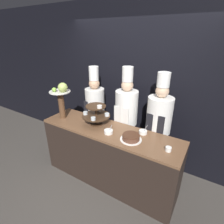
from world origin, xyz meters
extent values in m
plane|color=#47423D|center=(0.00, 0.00, 0.00)|extent=(14.00, 14.00, 0.00)
cube|color=black|center=(0.00, 1.15, 1.40)|extent=(10.00, 0.06, 2.80)
cube|color=black|center=(0.00, 0.29, 0.46)|extent=(2.18, 0.59, 0.92)
cube|color=brown|center=(0.00, 0.29, 0.94)|extent=(2.18, 0.59, 0.03)
cylinder|color=#3D2819|center=(-0.26, 0.34, 0.96)|extent=(0.20, 0.20, 0.02)
cylinder|color=#3D2819|center=(-0.26, 0.34, 1.11)|extent=(0.04, 0.04, 0.31)
cylinder|color=#3D2819|center=(-0.26, 0.34, 1.10)|extent=(0.43, 0.43, 0.02)
cylinder|color=#3D2819|center=(-0.26, 0.34, 1.26)|extent=(0.31, 0.31, 0.02)
cylinder|color=silver|center=(-0.19, 0.18, 1.13)|extent=(0.07, 0.07, 0.04)
cylinder|color=gold|center=(-0.19, 0.18, 1.12)|extent=(0.06, 0.06, 0.03)
cylinder|color=silver|center=(-0.10, 0.41, 1.13)|extent=(0.07, 0.07, 0.04)
cylinder|color=red|center=(-0.10, 0.41, 1.12)|extent=(0.06, 0.06, 0.03)
cylinder|color=silver|center=(-0.32, 0.50, 1.13)|extent=(0.07, 0.07, 0.04)
cylinder|color=green|center=(-0.32, 0.50, 1.12)|extent=(0.06, 0.06, 0.03)
cylinder|color=silver|center=(-0.41, 0.28, 1.13)|extent=(0.07, 0.07, 0.04)
cylinder|color=beige|center=(-0.41, 0.28, 1.12)|extent=(0.06, 0.06, 0.03)
cylinder|color=white|center=(-0.16, 0.30, 1.29)|extent=(0.07, 0.07, 0.04)
cylinder|color=brown|center=(-0.88, 0.24, 1.18)|extent=(0.10, 0.10, 0.45)
cylinder|color=white|center=(-0.88, 0.24, 1.41)|extent=(0.33, 0.33, 0.01)
sphere|color=#ADC160|center=(-0.80, 0.23, 1.50)|extent=(0.15, 0.15, 0.15)
sphere|color=red|center=(-0.90, 0.32, 1.46)|extent=(0.09, 0.09, 0.09)
sphere|color=#84B742|center=(-0.92, 0.16, 1.46)|extent=(0.07, 0.07, 0.07)
cylinder|color=white|center=(0.40, 0.22, 0.96)|extent=(0.29, 0.29, 0.01)
cylinder|color=brown|center=(0.40, 0.22, 0.99)|extent=(0.23, 0.23, 0.06)
cylinder|color=#472819|center=(0.40, 0.22, 1.03)|extent=(0.23, 0.23, 0.01)
cylinder|color=white|center=(0.90, 0.24, 0.98)|extent=(0.07, 0.07, 0.05)
cylinder|color=white|center=(0.05, 0.21, 0.98)|extent=(0.13, 0.13, 0.05)
cylinder|color=#BCBCC1|center=(0.09, 0.21, 1.05)|extent=(0.05, 0.01, 0.11)
cylinder|color=white|center=(0.48, 0.46, 0.98)|extent=(0.12, 0.12, 0.05)
cylinder|color=#BCBCC1|center=(0.51, 0.46, 1.05)|extent=(0.05, 0.01, 0.11)
cube|color=#38332D|center=(-0.60, 0.78, 0.42)|extent=(0.26, 0.14, 0.84)
cylinder|color=silver|center=(-0.60, 0.78, 1.10)|extent=(0.35, 0.35, 0.52)
cube|color=black|center=(-0.60, 0.62, 1.00)|extent=(0.24, 0.01, 0.33)
sphere|color=tan|center=(-0.60, 0.78, 1.46)|extent=(0.19, 0.19, 0.19)
cylinder|color=white|center=(-0.60, 0.78, 1.64)|extent=(0.17, 0.17, 0.24)
cube|color=black|center=(0.04, 0.78, 0.43)|extent=(0.28, 0.15, 0.86)
cylinder|color=white|center=(0.04, 0.78, 1.15)|extent=(0.37, 0.37, 0.56)
cube|color=white|center=(0.04, 0.60, 1.03)|extent=(0.26, 0.01, 0.36)
sphere|color=#DBB28E|center=(0.04, 0.78, 1.52)|extent=(0.19, 0.19, 0.19)
cylinder|color=white|center=(0.04, 0.78, 1.70)|extent=(0.17, 0.17, 0.23)
cube|color=black|center=(0.59, 0.78, 0.43)|extent=(0.28, 0.15, 0.87)
cylinder|color=white|center=(0.59, 0.78, 1.15)|extent=(0.38, 0.38, 0.55)
cube|color=black|center=(0.59, 0.60, 1.03)|extent=(0.26, 0.01, 0.35)
sphere|color=#DBB28E|center=(0.59, 0.78, 1.52)|extent=(0.19, 0.19, 0.19)
cylinder|color=white|center=(0.59, 0.78, 1.68)|extent=(0.18, 0.18, 0.20)
camera|label=1|loc=(1.23, -1.61, 2.25)|focal=28.00mm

